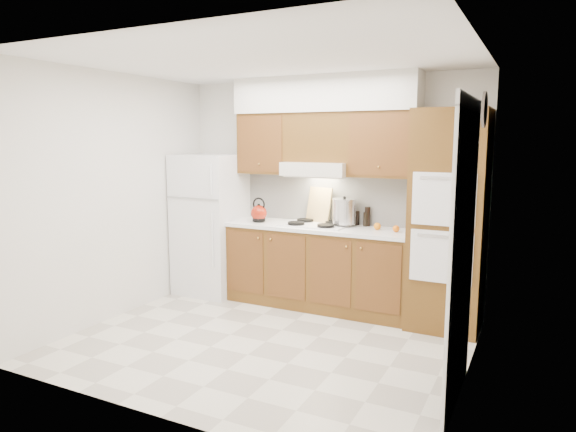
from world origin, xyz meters
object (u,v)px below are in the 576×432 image
object	(u,v)px
kettle	(259,213)
stock_pot	(344,212)
oven_cabinet	(448,221)
fridge	(211,224)

from	to	relation	value
kettle	stock_pot	bearing A→B (deg)	-3.18
oven_cabinet	fridge	bearing A→B (deg)	-179.30
stock_pot	kettle	bearing A→B (deg)	-170.78
kettle	oven_cabinet	bearing A→B (deg)	-11.05
fridge	stock_pot	distance (m)	1.72
stock_pot	oven_cabinet	bearing A→B (deg)	-5.58
oven_cabinet	stock_pot	xyz separation A→B (m)	(-1.15, 0.11, 0.01)
oven_cabinet	stock_pot	size ratio (longest dim) A/B	8.13
fridge	kettle	distance (m)	0.72
fridge	kettle	xyz separation A→B (m)	(0.70, -0.02, 0.18)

